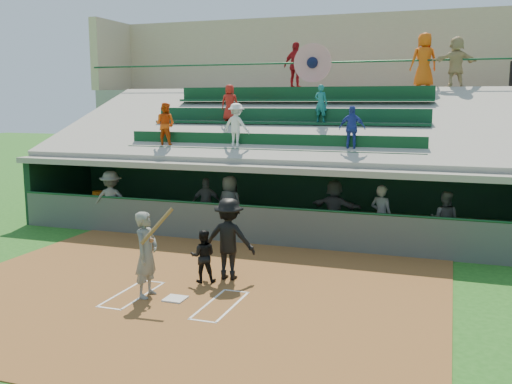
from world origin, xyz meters
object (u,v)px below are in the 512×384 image
(batter_at_plate, at_px, (147,254))
(catcher, at_px, (203,256))
(home_plate, at_px, (175,299))
(white_table, at_px, (97,213))
(water_cooler, at_px, (99,197))

(batter_at_plate, bearing_deg, catcher, 60.99)
(catcher, bearing_deg, home_plate, 66.89)
(batter_at_plate, height_order, white_table, batter_at_plate)
(catcher, height_order, white_table, catcher)
(home_plate, height_order, catcher, catcher)
(white_table, bearing_deg, batter_at_plate, -26.73)
(batter_at_plate, distance_m, white_table, 8.00)
(water_cooler, bearing_deg, catcher, -38.34)
(batter_at_plate, height_order, water_cooler, batter_at_plate)
(catcher, distance_m, white_table, 7.63)
(white_table, xyz_separation_m, water_cooler, (0.02, 0.08, 0.53))
(batter_at_plate, relative_size, water_cooler, 4.87)
(batter_at_plate, xyz_separation_m, water_cooler, (-5.29, 6.04, -0.04))
(home_plate, height_order, water_cooler, water_cooler)
(home_plate, height_order, white_table, white_table)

